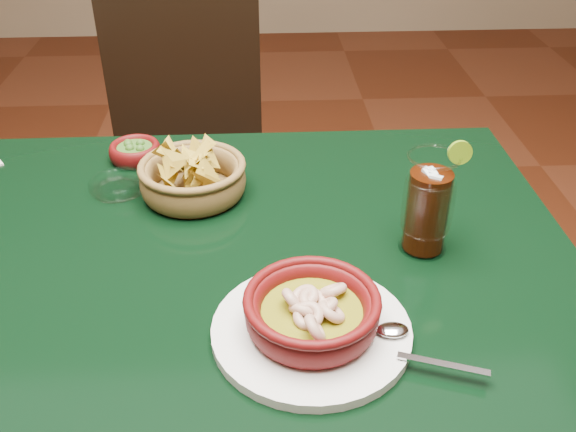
{
  "coord_description": "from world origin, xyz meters",
  "views": [
    {
      "loc": [
        0.1,
        -0.85,
        1.35
      ],
      "look_at": [
        0.14,
        -0.02,
        0.81
      ],
      "focal_mm": 40.0,
      "sensor_mm": 36.0,
      "label": 1
    }
  ],
  "objects_px": {
    "dining_chair": "(187,159)",
    "cola_drink": "(428,205)",
    "dining_table": "(205,290)",
    "shrimp_plate": "(312,316)",
    "chip_basket": "(193,177)"
  },
  "relations": [
    {
      "from": "dining_table",
      "to": "cola_drink",
      "type": "xyz_separation_m",
      "value": [
        0.35,
        -0.03,
        0.18
      ]
    },
    {
      "from": "shrimp_plate",
      "to": "cola_drink",
      "type": "relative_size",
      "value": 1.84
    },
    {
      "from": "shrimp_plate",
      "to": "cola_drink",
      "type": "bearing_deg",
      "value": 44.25
    },
    {
      "from": "dining_chair",
      "to": "cola_drink",
      "type": "height_order",
      "value": "dining_chair"
    },
    {
      "from": "dining_chair",
      "to": "shrimp_plate",
      "type": "height_order",
      "value": "dining_chair"
    },
    {
      "from": "dining_table",
      "to": "cola_drink",
      "type": "bearing_deg",
      "value": -5.19
    },
    {
      "from": "cola_drink",
      "to": "shrimp_plate",
      "type": "bearing_deg",
      "value": -135.75
    },
    {
      "from": "shrimp_plate",
      "to": "cola_drink",
      "type": "xyz_separation_m",
      "value": [
        0.19,
        0.19,
        0.05
      ]
    },
    {
      "from": "dining_table",
      "to": "dining_chair",
      "type": "distance_m",
      "value": 0.73
    },
    {
      "from": "dining_table",
      "to": "shrimp_plate",
      "type": "distance_m",
      "value": 0.3
    },
    {
      "from": "dining_chair",
      "to": "shrimp_plate",
      "type": "relative_size",
      "value": 2.78
    },
    {
      "from": "chip_basket",
      "to": "cola_drink",
      "type": "distance_m",
      "value": 0.42
    },
    {
      "from": "shrimp_plate",
      "to": "cola_drink",
      "type": "distance_m",
      "value": 0.27
    },
    {
      "from": "cola_drink",
      "to": "dining_chair",
      "type": "bearing_deg",
      "value": 121.25
    },
    {
      "from": "dining_chair",
      "to": "shrimp_plate",
      "type": "distance_m",
      "value": 1.0
    }
  ]
}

